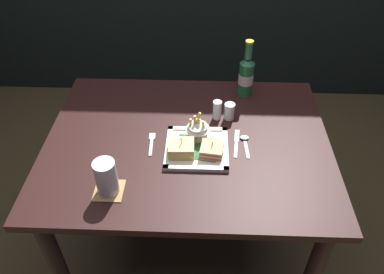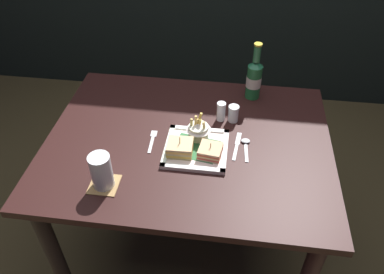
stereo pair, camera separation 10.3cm
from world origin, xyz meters
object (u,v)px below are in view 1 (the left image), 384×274
(fork, at_px, (152,142))
(knife, at_px, (236,142))
(fries_cup, at_px, (198,129))
(square_plate, at_px, (197,148))
(dining_table, at_px, (188,162))
(salt_shaker, at_px, (217,111))
(spoon, at_px, (245,141))
(water_glass, at_px, (107,179))
(beer_bottle, at_px, (246,75))
(pepper_shaker, at_px, (229,112))
(sandwich_half_left, at_px, (181,148))
(sandwich_half_right, at_px, (212,150))

(fork, height_order, knife, same)
(fries_cup, bearing_deg, square_plate, -91.19)
(dining_table, distance_m, fork, 0.19)
(fork, bearing_deg, salt_shaker, 33.04)
(fork, relative_size, spoon, 1.03)
(fries_cup, xyz_separation_m, water_glass, (-0.29, -0.28, 0.01))
(beer_bottle, bearing_deg, pepper_shaker, -112.28)
(fries_cup, bearing_deg, sandwich_half_left, -121.76)
(square_plate, bearing_deg, spoon, 15.94)
(fries_cup, relative_size, salt_shaker, 1.27)
(sandwich_half_left, xyz_separation_m, fork, (-0.12, 0.06, -0.03))
(square_plate, relative_size, fork, 1.82)
(fries_cup, distance_m, water_glass, 0.41)
(spoon, bearing_deg, water_glass, -150.55)
(knife, distance_m, pepper_shaker, 0.16)
(dining_table, xyz_separation_m, fork, (-0.14, -0.02, 0.12))
(spoon, bearing_deg, fork, -176.75)
(square_plate, bearing_deg, dining_table, 125.84)
(water_glass, xyz_separation_m, fork, (0.12, 0.25, -0.06))
(square_plate, height_order, sandwich_half_right, sandwich_half_right)
(water_glass, height_order, pepper_shaker, water_glass)
(sandwich_half_left, bearing_deg, sandwich_half_right, 0.00)
(square_plate, height_order, water_glass, water_glass)
(square_plate, distance_m, fries_cup, 0.08)
(beer_bottle, height_order, pepper_shaker, beer_bottle)
(water_glass, distance_m, spoon, 0.55)
(salt_shaker, bearing_deg, dining_table, -128.80)
(fries_cup, height_order, beer_bottle, beer_bottle)
(sandwich_half_left, xyz_separation_m, salt_shaker, (0.13, 0.23, 0.00))
(dining_table, height_order, salt_shaker, salt_shaker)
(sandwich_half_left, distance_m, sandwich_half_right, 0.11)
(beer_bottle, bearing_deg, fries_cup, -122.40)
(salt_shaker, height_order, pepper_shaker, salt_shaker)
(beer_bottle, bearing_deg, sandwich_half_right, -109.71)
(dining_table, xyz_separation_m, knife, (0.19, -0.01, 0.12))
(sandwich_half_left, distance_m, beer_bottle, 0.49)
(sandwich_half_right, distance_m, fries_cup, 0.11)
(spoon, bearing_deg, fries_cup, 177.09)
(sandwich_half_right, xyz_separation_m, fries_cup, (-0.06, 0.09, 0.02))
(knife, relative_size, pepper_shaker, 2.25)
(water_glass, bearing_deg, dining_table, 46.82)
(square_plate, relative_size, knife, 1.47)
(knife, bearing_deg, salt_shaker, 116.46)
(beer_bottle, xyz_separation_m, knife, (-0.05, -0.34, -0.10))
(pepper_shaker, bearing_deg, beer_bottle, 67.72)
(dining_table, relative_size, salt_shaker, 13.38)
(square_plate, height_order, salt_shaker, salt_shaker)
(sandwich_half_right, relative_size, water_glass, 0.71)
(sandwich_half_right, height_order, knife, sandwich_half_right)
(water_glass, bearing_deg, pepper_shaker, 44.61)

